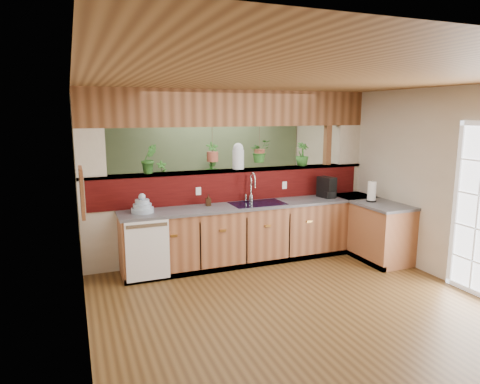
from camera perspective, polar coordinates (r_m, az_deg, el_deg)
name	(u,v)px	position (r m, az deg, el deg)	size (l,w,h in m)	color
ground	(270,285)	(5.83, 3.97, -12.27)	(4.60, 7.00, 0.01)	#503518
ceiling	(272,84)	(5.39, 4.33, 14.15)	(4.60, 7.00, 0.01)	brown
wall_back	(196,161)	(8.72, -5.90, 4.14)	(4.60, 0.02, 2.60)	beige
wall_left	(79,203)	(4.93, -20.70, -1.32)	(0.02, 7.00, 2.60)	beige
wall_right	(412,179)	(6.77, 21.97, 1.63)	(0.02, 7.00, 2.60)	beige
pass_through_partition	(235,182)	(6.71, -0.63, 1.37)	(4.60, 0.21, 2.60)	beige
pass_through_ledge	(233,171)	(6.68, -0.88, 2.88)	(4.60, 0.21, 0.04)	brown
header_beam	(233,108)	(6.62, -0.90, 11.10)	(4.60, 0.15, 0.55)	brown
sage_backwall	(196,161)	(8.70, -5.87, 4.12)	(4.55, 0.02, 2.55)	#546746
countertop	(294,230)	(6.78, 7.26, -5.04)	(4.14, 1.52, 0.90)	brown
dishwasher	(148,251)	(5.85, -12.20, -7.63)	(0.58, 0.03, 0.82)	white
navy_sink	(258,208)	(6.53, 2.36, -2.20)	(0.82, 0.50, 0.18)	black
framed_print	(82,192)	(4.10, -20.31, -0.01)	(0.04, 0.35, 0.45)	brown
faucet	(252,186)	(6.59, 1.59, 0.81)	(0.20, 0.20, 0.46)	#B7B7B2
dish_stack	(142,207)	(6.03, -12.89, -1.92)	(0.31, 0.31, 0.27)	#98ADC5
soap_dispenser	(208,200)	(6.34, -4.24, -1.09)	(0.08, 0.08, 0.17)	#392415
coffee_maker	(327,188)	(7.09, 11.51, 0.52)	(0.18, 0.30, 0.33)	black
paper_towel	(372,192)	(6.93, 17.16, 0.03)	(0.16, 0.16, 0.33)	black
glass_jar	(238,156)	(6.68, -0.25, 4.82)	(0.18, 0.18, 0.41)	silver
ledge_plant_left	(149,159)	(6.31, -12.02, 4.34)	(0.23, 0.19, 0.42)	#285F21
ledge_plant_right	(302,154)	(7.17, 8.29, 5.01)	(0.22, 0.22, 0.39)	#285F21
hanging_plant_a	(212,146)	(6.53, -3.71, 6.09)	(0.20, 0.17, 0.52)	brown
hanging_plant_b	(260,141)	(6.80, 2.62, 6.75)	(0.39, 0.36, 0.50)	brown
shelving_console	(191,203)	(8.55, -6.60, -1.43)	(1.42, 0.38, 0.95)	black
shelf_plant_a	(162,171)	(8.32, -10.40, 2.80)	(0.20, 0.14, 0.39)	#285F21
shelf_plant_b	(212,167)	(8.56, -3.80, 3.35)	(0.25, 0.25, 0.44)	#285F21
floor_plant	(268,216)	(7.84, 3.73, -3.21)	(0.72, 0.63, 0.80)	#285F21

